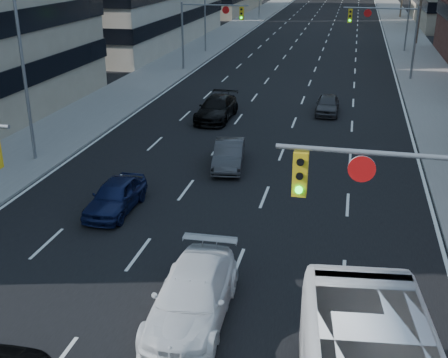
% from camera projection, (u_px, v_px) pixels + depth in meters
% --- Properties ---
extents(road_surface, '(18.00, 300.00, 0.02)m').
position_uv_depth(road_surface, '(334.00, 1.00, 126.36)').
color(road_surface, black).
rests_on(road_surface, ground).
extents(sidewalk_left, '(5.00, 300.00, 0.15)m').
position_uv_depth(sidewalk_left, '(283.00, 0.00, 128.70)').
color(sidewalk_left, slate).
rests_on(sidewalk_left, ground).
extents(sidewalk_right, '(5.00, 300.00, 0.15)m').
position_uv_depth(sidewalk_right, '(387.00, 1.00, 123.97)').
color(sidewalk_right, slate).
rests_on(sidewalk_right, ground).
extents(signal_near_right, '(6.59, 0.33, 6.00)m').
position_uv_depth(signal_near_right, '(445.00, 219.00, 12.89)').
color(signal_near_right, slate).
rests_on(signal_near_right, ground).
extents(signal_far_left, '(6.09, 0.33, 6.00)m').
position_uv_depth(signal_far_left, '(207.00, 23.00, 49.47)').
color(signal_far_left, slate).
rests_on(signal_far_left, ground).
extents(signal_far_right, '(6.09, 0.33, 6.00)m').
position_uv_depth(signal_far_right, '(387.00, 27.00, 46.31)').
color(signal_far_right, slate).
rests_on(signal_far_right, ground).
extents(streetlight_left_near, '(2.03, 0.22, 9.00)m').
position_uv_depth(streetlight_left_near, '(26.00, 63.00, 27.13)').
color(streetlight_left_near, slate).
rests_on(streetlight_left_near, ground).
extents(streetlight_left_mid, '(2.03, 0.22, 9.00)m').
position_uv_depth(streetlight_left_mid, '(206.00, 4.00, 58.78)').
color(streetlight_left_mid, slate).
rests_on(streetlight_left_mid, ground).
extents(streetlight_right_far, '(2.03, 0.22, 9.00)m').
position_uv_depth(streetlight_right_far, '(408.00, 4.00, 59.05)').
color(streetlight_right_far, slate).
rests_on(streetlight_right_far, ground).
extents(white_van, '(2.27, 5.25, 1.51)m').
position_uv_depth(white_van, '(192.00, 297.00, 16.26)').
color(white_van, silver).
rests_on(white_van, ground).
extents(sedan_blue, '(1.63, 3.98, 1.35)m').
position_uv_depth(sedan_blue, '(116.00, 196.00, 23.18)').
color(sedan_blue, '#0E163A').
rests_on(sedan_blue, ground).
extents(sedan_grey_center, '(1.94, 4.18, 1.33)m').
position_uv_depth(sedan_grey_center, '(229.00, 154.00, 27.99)').
color(sedan_grey_center, '#313133').
rests_on(sedan_grey_center, ground).
extents(sedan_black_far, '(2.16, 5.06, 1.45)m').
position_uv_depth(sedan_black_far, '(217.00, 108.00, 36.03)').
color(sedan_black_far, black).
rests_on(sedan_black_far, ground).
extents(sedan_grey_right, '(1.51, 3.71, 1.26)m').
position_uv_depth(sedan_grey_right, '(328.00, 104.00, 37.38)').
color(sedan_grey_right, '#333235').
rests_on(sedan_grey_right, ground).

